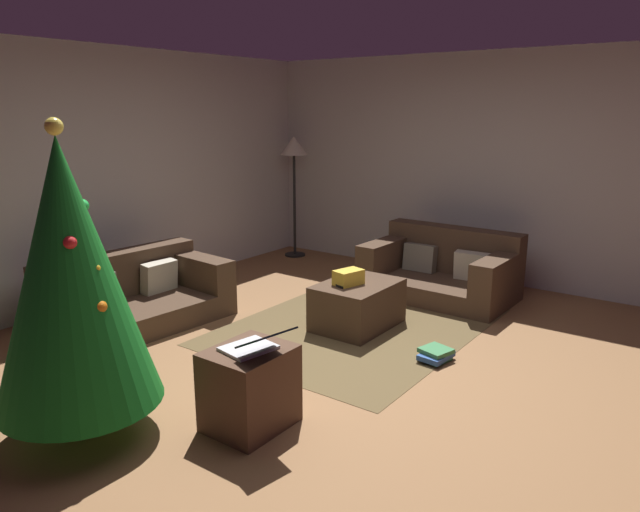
{
  "coord_description": "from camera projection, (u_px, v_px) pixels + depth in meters",
  "views": [
    {
      "loc": [
        -3.52,
        -2.32,
        1.98
      ],
      "look_at": [
        0.44,
        0.59,
        0.75
      ],
      "focal_mm": 33.33,
      "sensor_mm": 36.0,
      "label": 1
    }
  ],
  "objects": [
    {
      "name": "side_table",
      "position": [
        250.0,
        388.0,
        3.74
      ],
      "size": [
        0.52,
        0.44,
        0.52
      ],
      "primitive_type": "cube",
      "color": "#4C3323",
      "rests_on": "ground_plane"
    },
    {
      "name": "book_stack",
      "position": [
        436.0,
        355.0,
        4.77
      ],
      "size": [
        0.3,
        0.26,
        0.1
      ],
      "color": "#387A47",
      "rests_on": "ground_plane"
    },
    {
      "name": "couch_left",
      "position": [
        133.0,
        296.0,
        5.57
      ],
      "size": [
        1.69,
        1.02,
        0.65
      ],
      "rotation": [
        0.0,
        0.0,
        3.06
      ],
      "color": "#473323",
      "rests_on": "ground_plane"
    },
    {
      "name": "tv_remote",
      "position": [
        339.0,
        285.0,
        5.32
      ],
      "size": [
        0.09,
        0.17,
        0.02
      ],
      "primitive_type": "cube",
      "rotation": [
        0.0,
        0.0,
        -0.3
      ],
      "color": "black",
      "rests_on": "ottoman"
    },
    {
      "name": "corner_lamp",
      "position": [
        294.0,
        155.0,
        7.86
      ],
      "size": [
        0.36,
        0.36,
        1.62
      ],
      "color": "black",
      "rests_on": "ground_plane"
    },
    {
      "name": "ground_plane",
      "position": [
        348.0,
        373.0,
        4.56
      ],
      "size": [
        6.4,
        6.4,
        0.0
      ],
      "primitive_type": "plane",
      "color": "brown"
    },
    {
      "name": "area_rug",
      "position": [
        357.0,
        326.0,
        5.54
      ],
      "size": [
        2.6,
        2.0,
        0.01
      ],
      "primitive_type": "cube",
      "color": "brown",
      "rests_on": "ground_plane"
    },
    {
      "name": "rear_partition",
      "position": [
        93.0,
        176.0,
        6.05
      ],
      "size": [
        6.4,
        0.12,
        2.6
      ],
      "primitive_type": "cube",
      "color": "#BCB7B2",
      "rests_on": "ground_plane"
    },
    {
      "name": "couch_right",
      "position": [
        443.0,
        270.0,
        6.41
      ],
      "size": [
        0.97,
        1.55,
        0.71
      ],
      "rotation": [
        0.0,
        0.0,
        1.55
      ],
      "color": "#473323",
      "rests_on": "ground_plane"
    },
    {
      "name": "ottoman",
      "position": [
        358.0,
        305.0,
        5.49
      ],
      "size": [
        0.81,
        0.58,
        0.42
      ],
      "primitive_type": "cube",
      "color": "#473323",
      "rests_on": "ground_plane"
    },
    {
      "name": "christmas_tree",
      "position": [
        70.0,
        275.0,
        3.45
      ],
      "size": [
        0.97,
        0.97,
        1.93
      ],
      "color": "brown",
      "rests_on": "ground_plane"
    },
    {
      "name": "laptop",
      "position": [
        255.0,
        344.0,
        3.62
      ],
      "size": [
        0.37,
        0.47,
        0.19
      ],
      "color": "silver",
      "rests_on": "side_table"
    },
    {
      "name": "corner_partition",
      "position": [
        503.0,
        170.0,
        6.71
      ],
      "size": [
        0.12,
        6.4,
        2.6
      ],
      "primitive_type": "cube",
      "color": "#B5B0AB",
      "rests_on": "ground_plane"
    },
    {
      "name": "gift_box",
      "position": [
        348.0,
        277.0,
        5.37
      ],
      "size": [
        0.29,
        0.22,
        0.14
      ],
      "primitive_type": "cube",
      "rotation": [
        0.0,
        0.0,
        -0.26
      ],
      "color": "gold",
      "rests_on": "ottoman"
    }
  ]
}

